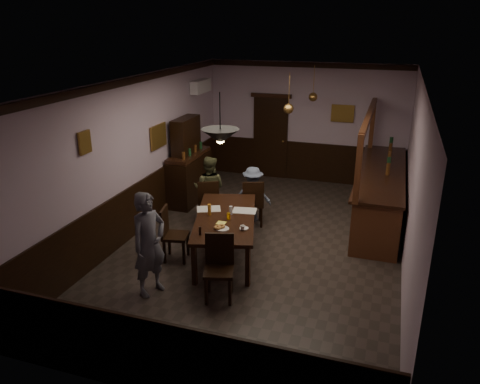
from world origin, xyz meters
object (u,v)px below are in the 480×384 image
at_px(coffee_cup, 243,228).
at_px(pendant_brass_far, 313,97).
at_px(chair_far_right, 253,201).
at_px(soda_can, 229,216).
at_px(person_seated_right, 253,194).
at_px(chair_far_left, 208,201).
at_px(dining_table, 226,220).
at_px(pendant_brass_mid, 288,109).
at_px(chair_side, 171,232).
at_px(person_standing, 149,244).
at_px(person_seated_left, 209,189).
at_px(bar_counter, 380,193).
at_px(sideboard, 189,168).
at_px(chair_near, 219,264).
at_px(pendant_iron, 220,136).

bearing_deg(coffee_cup, pendant_brass_far, 69.57).
height_order(chair_far_right, soda_can, chair_far_right).
xyz_separation_m(person_seated_right, coffee_cup, (0.46, -2.08, 0.22)).
relative_size(chair_far_left, coffee_cup, 12.15).
height_order(dining_table, pendant_brass_mid, pendant_brass_mid).
xyz_separation_m(chair_side, coffee_cup, (1.30, -0.02, 0.27)).
distance_m(person_standing, pendant_brass_mid, 4.04).
height_order(person_seated_left, pendant_brass_mid, pendant_brass_mid).
relative_size(person_seated_left, coffee_cup, 17.18).
xyz_separation_m(bar_counter, pendant_brass_far, (-1.69, 1.13, 1.73)).
height_order(person_seated_right, pendant_brass_mid, pendant_brass_mid).
xyz_separation_m(sideboard, bar_counter, (4.20, 0.29, -0.21)).
distance_m(bar_counter, pendant_brass_far, 2.67).
height_order(person_standing, pendant_brass_far, pendant_brass_far).
xyz_separation_m(chair_near, person_seated_right, (-0.35, 2.88, 0.04)).
bearing_deg(person_seated_left, chair_far_left, 101.59).
height_order(chair_side, pendant_brass_far, pendant_brass_far).
relative_size(chair_far_left, soda_can, 8.10).
distance_m(chair_side, pendant_brass_mid, 3.38).
bearing_deg(person_seated_right, bar_counter, -163.79).
xyz_separation_m(coffee_cup, pendant_brass_far, (0.33, 4.15, 1.50)).
relative_size(chair_far_left, person_standing, 0.60).
xyz_separation_m(dining_table, person_seated_left, (-0.86, 1.37, 0.00)).
xyz_separation_m(dining_table, chair_side, (-0.84, -0.44, -0.16)).
bearing_deg(person_seated_left, dining_table, 115.37).
xyz_separation_m(sideboard, pendant_iron, (1.93, -3.04, 1.58)).
bearing_deg(bar_counter, pendant_brass_far, 146.27).
height_order(coffee_cup, pendant_brass_mid, pendant_brass_mid).
height_order(chair_far_left, person_seated_left, person_seated_left).
distance_m(coffee_cup, pendant_brass_mid, 2.93).
height_order(chair_far_right, chair_near, chair_near).
relative_size(dining_table, chair_near, 2.40).
bearing_deg(person_standing, bar_counter, -16.29).
relative_size(chair_far_right, sideboard, 0.51).
bearing_deg(dining_table, sideboard, 127.10).
distance_m(chair_far_right, bar_counter, 2.68).
distance_m(sideboard, pendant_brass_far, 3.26).
relative_size(person_seated_left, pendant_brass_far, 1.70).
bearing_deg(chair_near, sideboard, 104.40).
distance_m(chair_far_left, bar_counter, 3.56).
bearing_deg(pendant_iron, sideboard, 122.49).
xyz_separation_m(soda_can, pendant_iron, (0.12, -0.65, 1.55)).
relative_size(chair_far_right, person_seated_left, 0.71).
bearing_deg(chair_near, person_seated_right, 80.93).
relative_size(chair_near, sideboard, 0.52).
relative_size(chair_near, pendant_brass_far, 1.23).
relative_size(dining_table, person_seated_right, 2.05).
relative_size(dining_table, sideboard, 1.24).
bearing_deg(person_standing, chair_near, -56.17).
distance_m(chair_near, pendant_brass_far, 5.27).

